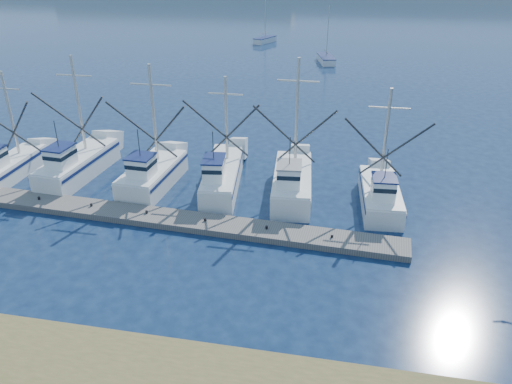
% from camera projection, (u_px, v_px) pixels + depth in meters
% --- Properties ---
extents(ground, '(500.00, 500.00, 0.00)m').
position_uv_depth(ground, '(231.00, 298.00, 25.32)').
color(ground, '#0B1933').
rests_on(ground, ground).
extents(floating_dock, '(31.24, 3.85, 0.42)m').
position_uv_depth(floating_dock, '(161.00, 218.00, 32.24)').
color(floating_dock, '#635E59').
rests_on(floating_dock, ground).
extents(trawler_fleet, '(30.16, 8.88, 9.42)m').
position_uv_depth(trawler_fleet, '(189.00, 176.00, 36.16)').
color(trawler_fleet, silver).
rests_on(trawler_fleet, ground).
extents(sailboat_near, '(3.22, 5.99, 8.10)m').
position_uv_depth(sailboat_near, '(326.00, 59.00, 74.62)').
color(sailboat_near, silver).
rests_on(sailboat_near, ground).
extents(sailboat_far, '(3.65, 5.31, 8.10)m').
position_uv_depth(sailboat_far, '(265.00, 40.00, 89.32)').
color(sailboat_far, silver).
rests_on(sailboat_far, ground).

